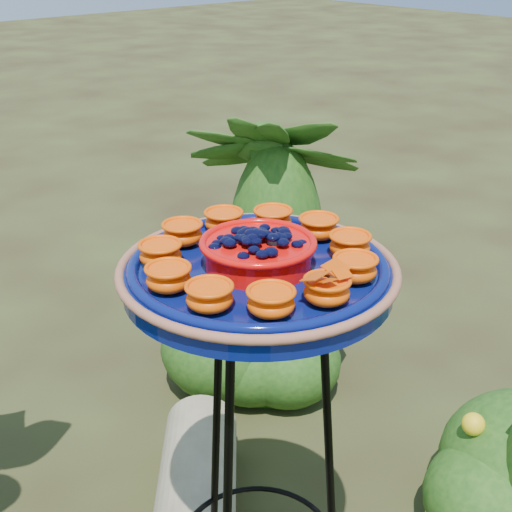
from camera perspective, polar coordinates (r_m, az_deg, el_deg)
name	(u,v)px	position (r m, az deg, el deg)	size (l,w,h in m)	color
tripod_stand	(258,453)	(1.24, 0.14, -15.50)	(0.31, 0.32, 0.79)	black
feeder_dish	(258,268)	(1.05, 0.17, -0.93)	(0.43, 0.43, 0.09)	#071153
driftwood_log	(196,500)	(1.73, -4.85, -18.86)	(0.18, 0.18, 0.55)	tan
shrub_back_right	(276,252)	(2.06, 1.60, 0.33)	(0.48, 0.48, 0.86)	#184312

